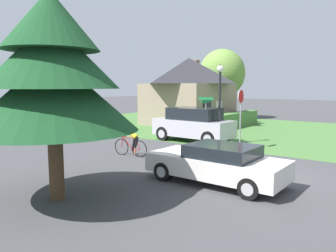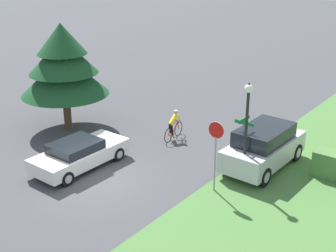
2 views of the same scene
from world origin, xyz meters
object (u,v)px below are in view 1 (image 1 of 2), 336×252
at_px(cottage_house, 189,90).
at_px(street_lamp, 220,90).
at_px(sedan_left_lane, 217,164).
at_px(conifer_tall_near, 52,72).
at_px(parked_suv_right, 194,125).
at_px(stop_sign, 241,107).
at_px(street_name_sign, 206,112).
at_px(deciduous_tree_right, 222,73).
at_px(cyclist, 131,140).

xyz_separation_m(cottage_house, street_lamp, (-7.22, -6.71, 0.11)).
height_order(sedan_left_lane, conifer_tall_near, conifer_tall_near).
height_order(sedan_left_lane, parked_suv_right, parked_suv_right).
xyz_separation_m(sedan_left_lane, stop_sign, (5.91, 1.88, 1.46)).
distance_m(stop_sign, conifer_tall_near, 10.10).
bearing_deg(conifer_tall_near, street_name_sign, 6.05).
relative_size(parked_suv_right, stop_sign, 1.53).
xyz_separation_m(sedan_left_lane, deciduous_tree_right, (19.54, 10.03, 3.75)).
bearing_deg(sedan_left_lane, conifer_tall_near, 55.38).
bearing_deg(conifer_tall_near, cottage_house, 22.07).
height_order(parked_suv_right, street_name_sign, street_name_sign).
height_order(cottage_house, deciduous_tree_right, deciduous_tree_right).
bearing_deg(street_lamp, cottage_house, 42.88).
bearing_deg(street_lamp, stop_sign, -110.08).
bearing_deg(cyclist, conifer_tall_near, 106.28).
bearing_deg(sedan_left_lane, street_lamp, -61.82).
xyz_separation_m(cottage_house, cyclist, (-12.27, -4.90, -2.12)).
bearing_deg(deciduous_tree_right, conifer_tall_near, -163.11).
height_order(cyclist, conifer_tall_near, conifer_tall_near).
relative_size(cyclist, stop_sign, 0.60).
height_order(stop_sign, street_lamp, street_lamp).
height_order(cottage_house, sedan_left_lane, cottage_house).
bearing_deg(street_name_sign, parked_suv_right, 66.11).
bearing_deg(sedan_left_lane, stop_sign, -71.55).
distance_m(cottage_house, deciduous_tree_right, 6.08).
bearing_deg(deciduous_tree_right, stop_sign, -149.14).
bearing_deg(cottage_house, conifer_tall_near, -156.54).
distance_m(sedan_left_lane, stop_sign, 6.37).
bearing_deg(cottage_house, parked_suv_right, -143.53).
relative_size(street_lamp, conifer_tall_near, 0.76).
bearing_deg(stop_sign, conifer_tall_near, -8.84).
height_order(parked_suv_right, street_lamp, street_lamp).
bearing_deg(parked_suv_right, conifer_tall_near, 102.77).
relative_size(stop_sign, street_lamp, 0.69).
xyz_separation_m(sedan_left_lane, parked_suv_right, (6.50, 5.01, 0.32)).
height_order(sedan_left_lane, street_lamp, street_lamp).
xyz_separation_m(cyclist, deciduous_tree_right, (18.15, 4.88, 3.68)).
bearing_deg(parked_suv_right, sedan_left_lane, 128.92).
distance_m(parked_suv_right, street_name_sign, 1.44).
relative_size(cottage_house, sedan_left_lane, 1.55).
height_order(sedan_left_lane, stop_sign, stop_sign).
relative_size(street_name_sign, conifer_tall_near, 0.45).
distance_m(cottage_house, stop_sign, 11.29).
distance_m(cyclist, parked_suv_right, 5.11).
height_order(street_name_sign, deciduous_tree_right, deciduous_tree_right).
bearing_deg(cyclist, stop_sign, -132.36).
distance_m(cyclist, street_lamp, 5.81).
bearing_deg(sedan_left_lane, cyclist, -14.37).
height_order(street_lamp, street_name_sign, street_lamp).
distance_m(stop_sign, street_name_sign, 2.08).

